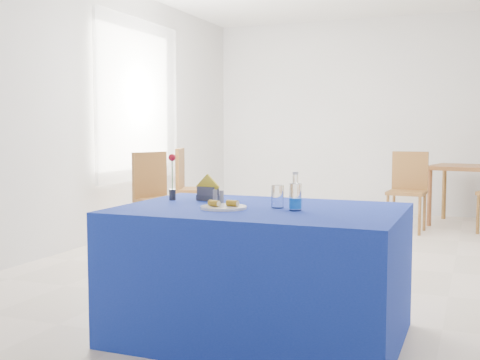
% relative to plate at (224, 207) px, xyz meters
% --- Properties ---
extents(floor, '(7.00, 7.00, 0.00)m').
position_rel_plate_xyz_m(floor, '(0.05, 2.19, -0.77)').
color(floor, beige).
rests_on(floor, ground).
extents(room_shell, '(7.00, 7.00, 7.00)m').
position_rel_plate_xyz_m(room_shell, '(0.05, 2.19, 0.98)').
color(room_shell, silver).
rests_on(room_shell, ground).
extents(window_pane, '(0.04, 1.50, 1.60)m').
position_rel_plate_xyz_m(window_pane, '(-2.42, 2.99, 0.78)').
color(window_pane, white).
rests_on(window_pane, room_shell).
extents(curtain, '(0.04, 1.75, 1.85)m').
position_rel_plate_xyz_m(curtain, '(-2.35, 2.99, 0.78)').
color(curtain, white).
rests_on(curtain, room_shell).
extents(plate, '(0.26, 0.26, 0.01)m').
position_rel_plate_xyz_m(plate, '(0.00, 0.00, 0.00)').
color(plate, white).
rests_on(plate, blue_table).
extents(drinking_glass, '(0.07, 0.07, 0.13)m').
position_rel_plate_xyz_m(drinking_glass, '(0.27, 0.15, 0.06)').
color(drinking_glass, white).
rests_on(drinking_glass, blue_table).
extents(salt_shaker, '(0.03, 0.03, 0.08)m').
position_rel_plate_xyz_m(salt_shaker, '(-0.14, 0.19, 0.04)').
color(salt_shaker, gray).
rests_on(salt_shaker, blue_table).
extents(pepper_shaker, '(0.03, 0.03, 0.08)m').
position_rel_plate_xyz_m(pepper_shaker, '(-0.08, 0.16, 0.04)').
color(pepper_shaker, slate).
rests_on(pepper_shaker, blue_table).
extents(blue_table, '(1.60, 1.10, 0.76)m').
position_rel_plate_xyz_m(blue_table, '(0.17, 0.13, -0.39)').
color(blue_table, navy).
rests_on(blue_table, floor).
extents(water_bottle, '(0.07, 0.07, 0.21)m').
position_rel_plate_xyz_m(water_bottle, '(0.40, 0.08, 0.06)').
color(water_bottle, white).
rests_on(water_bottle, blue_table).
extents(napkin_holder, '(0.16, 0.08, 0.17)m').
position_rel_plate_xyz_m(napkin_holder, '(-0.24, 0.32, 0.04)').
color(napkin_holder, '#343439').
rests_on(napkin_holder, blue_table).
extents(rose_vase, '(0.05, 0.05, 0.30)m').
position_rel_plate_xyz_m(rose_vase, '(-0.47, 0.26, 0.13)').
color(rose_vase, '#25262A').
rests_on(rose_vase, blue_table).
extents(chair_bg_left, '(0.45, 0.45, 0.95)m').
position_rel_plate_xyz_m(chair_bg_left, '(0.57, 4.23, -0.22)').
color(chair_bg_left, brown).
rests_on(chair_bg_left, floor).
extents(chair_win_a, '(0.56, 0.56, 0.98)m').
position_rel_plate_xyz_m(chair_win_a, '(-1.75, 2.32, -0.20)').
color(chair_win_a, brown).
rests_on(chair_win_a, floor).
extents(chair_win_b, '(0.56, 0.56, 0.99)m').
position_rel_plate_xyz_m(chair_win_b, '(-1.86, 3.29, -0.20)').
color(chair_win_b, brown).
rests_on(chair_win_b, floor).
extents(banana_pieces, '(0.17, 0.10, 0.04)m').
position_rel_plate_xyz_m(banana_pieces, '(0.01, -0.01, 0.03)').
color(banana_pieces, gold).
rests_on(banana_pieces, plate).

